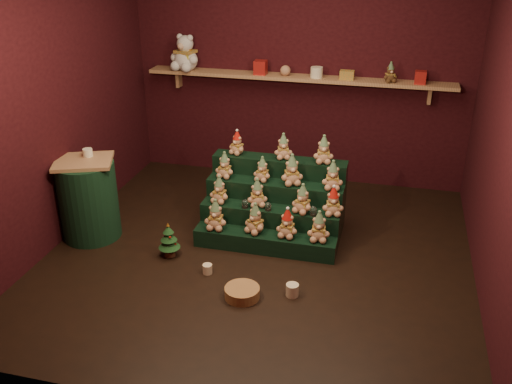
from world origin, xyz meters
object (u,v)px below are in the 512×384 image
(mini_christmas_tree, at_px, (169,240))
(mug_left, at_px, (207,269))
(snow_globe_c, at_px, (313,211))
(snow_globe_a, at_px, (245,204))
(snow_globe_b, at_px, (268,206))
(side_table, at_px, (88,199))
(white_bear, at_px, (185,48))
(wicker_basket, at_px, (242,293))
(mug_right, at_px, (292,290))
(brown_bear, at_px, (390,72))
(riser_tier_front, at_px, (265,242))

(mini_christmas_tree, relative_size, mug_left, 4.02)
(snow_globe_c, bearing_deg, snow_globe_a, 180.00)
(snow_globe_b, xyz_separation_m, mini_christmas_tree, (-0.86, -0.49, -0.23))
(side_table, xyz_separation_m, white_bear, (0.40, 1.87, 1.17))
(wicker_basket, height_order, white_bear, white_bear)
(mug_left, height_order, mug_right, mug_right)
(wicker_basket, height_order, brown_bear, brown_bear)
(snow_globe_a, bearing_deg, mug_left, -104.06)
(mug_left, bearing_deg, white_bear, 113.44)
(wicker_basket, bearing_deg, side_table, 159.38)
(white_bear, relative_size, brown_bear, 2.46)
(side_table, bearing_deg, mug_left, -36.96)
(snow_globe_b, distance_m, side_table, 1.81)
(mug_left, relative_size, brown_bear, 0.41)
(snow_globe_b, height_order, side_table, side_table)
(mug_right, relative_size, wicker_basket, 0.37)
(snow_globe_c, distance_m, white_bear, 2.68)
(riser_tier_front, relative_size, mug_left, 15.71)
(mug_right, bearing_deg, snow_globe_c, 87.58)
(mug_left, xyz_separation_m, mug_right, (0.82, -0.15, 0.01))
(wicker_basket, relative_size, white_bear, 0.57)
(riser_tier_front, distance_m, side_table, 1.82)
(snow_globe_a, height_order, wicker_basket, snow_globe_a)
(snow_globe_b, relative_size, snow_globe_c, 0.90)
(snow_globe_a, bearing_deg, wicker_basket, -76.36)
(mug_left, bearing_deg, side_table, 164.30)
(snow_globe_a, bearing_deg, side_table, -168.92)
(mini_christmas_tree, bearing_deg, side_table, 168.74)
(riser_tier_front, bearing_deg, mug_right, -59.19)
(white_bear, bearing_deg, side_table, -85.85)
(mug_right, bearing_deg, snow_globe_b, 116.09)
(side_table, distance_m, mug_left, 1.47)
(snow_globe_b, distance_m, white_bear, 2.40)
(mug_right, bearing_deg, snow_globe_a, 127.56)
(brown_bear, bearing_deg, snow_globe_c, -134.98)
(snow_globe_c, distance_m, wicker_basket, 1.13)
(white_bear, bearing_deg, wicker_basket, -45.27)
(side_table, height_order, brown_bear, brown_bear)
(mini_christmas_tree, xyz_separation_m, mug_right, (1.27, -0.36, -0.12))
(brown_bear, bearing_deg, snow_globe_b, -148.03)
(white_bear, bearing_deg, brown_bear, 16.10)
(snow_globe_b, bearing_deg, riser_tier_front, -88.04)
(white_bear, bearing_deg, snow_globe_a, -37.60)
(mini_christmas_tree, bearing_deg, mug_left, -24.17)
(riser_tier_front, relative_size, mini_christmas_tree, 3.91)
(mug_left, bearing_deg, snow_globe_b, 59.36)
(riser_tier_front, bearing_deg, side_table, -175.43)
(snow_globe_b, xyz_separation_m, side_table, (-1.78, -0.30, 0.01))
(snow_globe_b, height_order, white_bear, white_bear)
(riser_tier_front, distance_m, mug_left, 0.67)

